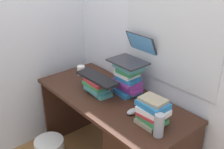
% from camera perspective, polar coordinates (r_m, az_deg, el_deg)
% --- Properties ---
extents(wall_back, '(6.00, 0.06, 2.60)m').
position_cam_1_polar(wall_back, '(2.32, 6.83, 9.84)').
color(wall_back, silver).
rests_on(wall_back, ground).
extents(wall_left, '(0.05, 6.00, 2.60)m').
position_cam_1_polar(wall_left, '(2.79, -12.11, 12.08)').
color(wall_left, silver).
rests_on(wall_left, ground).
extents(book_stack_tall, '(0.24, 0.20, 0.29)m').
position_cam_1_polar(book_stack_tall, '(2.30, 3.35, -0.83)').
color(book_stack_tall, '#2672B2').
rests_on(book_stack_tall, desk).
extents(book_stack_keyboard_riser, '(0.25, 0.18, 0.13)m').
position_cam_1_polar(book_stack_keyboard_riser, '(2.33, -3.01, -2.42)').
color(book_stack_keyboard_riser, teal).
rests_on(book_stack_keyboard_riser, desk).
extents(book_stack_side, '(0.23, 0.19, 0.19)m').
position_cam_1_polar(book_stack_side, '(1.95, 8.42, -7.67)').
color(book_stack_side, gray).
rests_on(book_stack_side, desk).
extents(laptop, '(0.31, 0.32, 0.21)m').
position_cam_1_polar(laptop, '(2.26, 4.56, 4.13)').
color(laptop, '#2D2D33').
rests_on(laptop, book_stack_tall).
extents(keyboard, '(0.42, 0.15, 0.02)m').
position_cam_1_polar(keyboard, '(2.30, -3.07, -0.74)').
color(keyboard, black).
rests_on(keyboard, book_stack_keyboard_riser).
extents(computer_mouse, '(0.06, 0.10, 0.04)m').
position_cam_1_polar(computer_mouse, '(2.09, 4.32, -7.65)').
color(computer_mouse, '#A5A8AD').
rests_on(computer_mouse, desk).
extents(mug, '(0.11, 0.08, 0.09)m').
position_cam_1_polar(mug, '(2.70, -6.42, 0.86)').
color(mug, white).
rests_on(mug, desk).
extents(water_bottle, '(0.07, 0.07, 0.16)m').
position_cam_1_polar(water_bottle, '(1.85, 9.76, -10.38)').
color(water_bottle, '#999EA5').
rests_on(water_bottle, desk).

